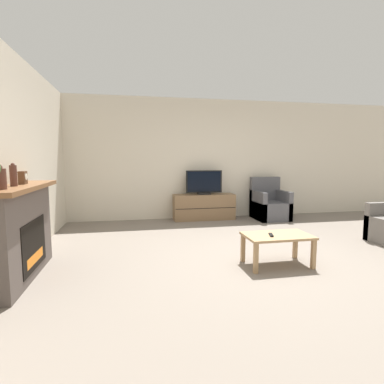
% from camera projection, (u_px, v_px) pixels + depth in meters
% --- Properties ---
extents(ground_plane, '(24.00, 24.00, 0.00)m').
position_uv_depth(ground_plane, '(264.00, 256.00, 4.19)').
color(ground_plane, slate).
extents(wall_back, '(12.00, 0.06, 2.70)m').
position_uv_depth(wall_back, '(211.00, 159.00, 6.90)').
color(wall_back, beige).
rests_on(wall_back, ground).
extents(wall_left, '(0.06, 12.00, 2.70)m').
position_uv_depth(wall_left, '(3.00, 160.00, 3.41)').
color(wall_left, beige).
rests_on(wall_left, ground).
extents(fireplace, '(0.41, 1.56, 1.07)m').
position_uv_depth(fireplace, '(20.00, 232.00, 3.37)').
color(fireplace, '#564C47').
rests_on(fireplace, ground).
extents(mantel_vase_centre_left, '(0.07, 0.07, 0.25)m').
position_uv_depth(mantel_vase_centre_left, '(13.00, 175.00, 3.18)').
color(mantel_vase_centre_left, '#512D23').
rests_on(mantel_vase_centre_left, fireplace).
extents(mantel_clock, '(0.08, 0.11, 0.15)m').
position_uv_depth(mantel_clock, '(23.00, 178.00, 3.46)').
color(mantel_clock, brown).
rests_on(mantel_clock, fireplace).
extents(tv_stand, '(1.37, 0.41, 0.57)m').
position_uv_depth(tv_stand, '(204.00, 207.00, 6.71)').
color(tv_stand, brown).
rests_on(tv_stand, ground).
extents(tv, '(0.81, 0.18, 0.53)m').
position_uv_depth(tv, '(204.00, 183.00, 6.65)').
color(tv, black).
rests_on(tv, tv_stand).
extents(armchair, '(0.70, 0.76, 0.94)m').
position_uv_depth(armchair, '(269.00, 206.00, 6.78)').
color(armchair, '#4C4C51').
rests_on(armchair, ground).
extents(coffee_table, '(0.84, 0.50, 0.40)m').
position_uv_depth(coffee_table, '(277.00, 239.00, 3.82)').
color(coffee_table, '#A37F56').
rests_on(coffee_table, ground).
extents(remote, '(0.08, 0.16, 0.02)m').
position_uv_depth(remote, '(271.00, 235.00, 3.76)').
color(remote, black).
rests_on(remote, coffee_table).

